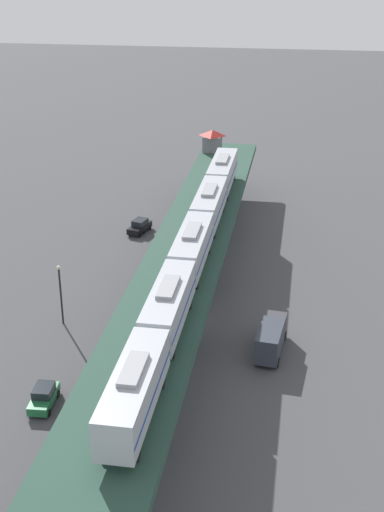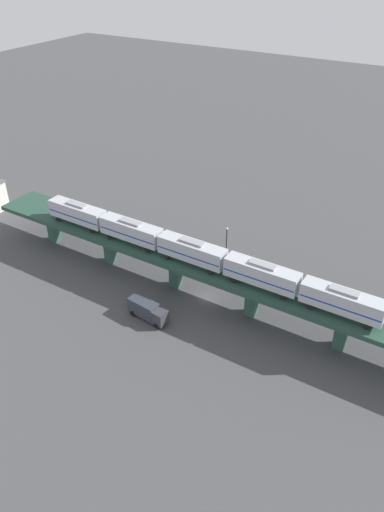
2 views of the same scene
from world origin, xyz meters
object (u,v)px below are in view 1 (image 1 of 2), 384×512
object	(u,v)px
subway_train	(192,247)
delivery_truck	(271,337)
street_car_green	(44,396)
street_lamp	(60,290)
signal_hut	(212,140)
street_car_black	(140,226)

from	to	relation	value
subway_train	delivery_truck	bearing A→B (deg)	158.34
subway_train	street_car_green	bearing A→B (deg)	53.30
delivery_truck	street_lamp	xyz separation A→B (m)	(22.62, -2.70, 2.35)
street_car_green	delivery_truck	world-z (taller)	delivery_truck
subway_train	street_car_green	size ratio (longest dim) A/B	13.98
signal_hut	delivery_truck	size ratio (longest dim) A/B	0.46
subway_train	street_lamp	distance (m)	15.18
signal_hut	street_car_black	size ratio (longest dim) A/B	0.72
delivery_truck	street_lamp	distance (m)	22.90
street_car_black	subway_train	bearing A→B (deg)	113.47
subway_train	street_lamp	world-z (taller)	subway_train
delivery_truck	street_car_green	bearing A→B (deg)	30.67
subway_train	signal_hut	distance (m)	43.52
signal_hut	street_car_black	bearing A→B (deg)	65.04
street_car_green	street_lamp	size ratio (longest dim) A/B	0.64
street_car_green	street_lamp	bearing A→B (deg)	-78.98
street_car_black	signal_hut	bearing A→B (deg)	-114.96
subway_train	street_lamp	xyz separation A→B (m)	(14.09, 0.69, -5.61)
signal_hut	street_car_green	world-z (taller)	signal_hut
subway_train	street_lamp	bearing A→B (deg)	2.79
street_car_green	subway_train	bearing A→B (deg)	-126.70
delivery_truck	subway_train	bearing A→B (deg)	-21.66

